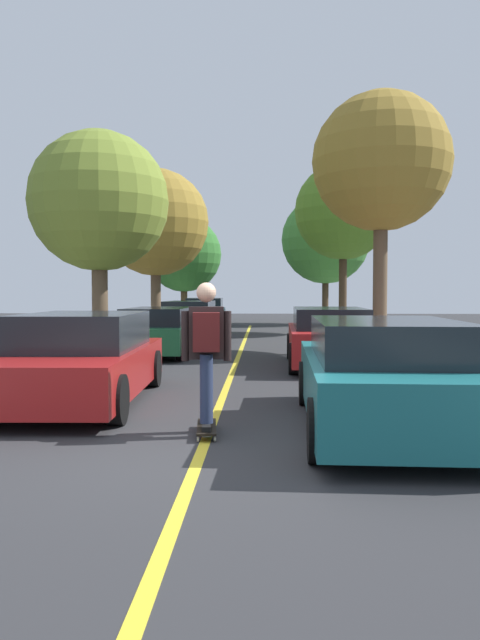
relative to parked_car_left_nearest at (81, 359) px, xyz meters
The scene contains 16 objects.
ground 3.52m from the parked_car_left_nearest, 52.41° to the right, with size 80.00×80.00×0.00m, color #2D2D30.
center_line 2.54m from the parked_car_left_nearest, 30.80° to the left, with size 0.12×39.20×0.01m, color gold.
parked_car_left_nearest is the anchor object (origin of this frame).
parked_car_left_near 7.00m from the parked_car_left_nearest, 89.99° to the left, with size 1.91×4.42×1.24m.
parked_car_left_far 13.48m from the parked_car_left_nearest, 89.99° to the left, with size 2.05×4.29×1.32m.
parked_car_left_farthest 19.55m from the parked_car_left_nearest, 90.00° to the left, with size 2.02×4.28×1.37m.
parked_car_right_nearest 4.55m from the parked_car_left_nearest, 21.89° to the right, with size 2.08×4.54×1.33m.
parked_car_right_near 6.21m from the parked_car_left_nearest, 47.21° to the left, with size 1.93×4.28×1.31m.
street_tree_left_nearest 8.20m from the parked_car_left_nearest, 102.91° to the left, with size 3.75×3.75×5.83m.
street_tree_left_near 16.40m from the parked_car_left_nearest, 96.00° to the left, with size 4.36×4.36×6.53m.
street_tree_left_far 25.04m from the parked_car_left_nearest, 93.85° to the left, with size 4.16×4.16×5.67m.
street_tree_right_nearest 10.52m from the parked_car_left_nearest, 51.83° to the left, with size 3.69×3.69×6.84m.
street_tree_right_near 16.85m from the parked_car_left_nearest, 68.86° to the left, with size 3.82×3.82×6.60m.
street_tree_right_far 23.10m from the parked_car_left_nearest, 75.05° to the left, with size 4.45×4.45×6.38m.
skateboard 2.98m from the parked_car_left_nearest, 44.35° to the right, with size 0.29×0.86×0.10m.
skateboarder 2.98m from the parked_car_left_nearest, 44.79° to the right, with size 0.59×0.71×1.67m.
Camera 1 is at (0.64, -6.36, 1.67)m, focal length 34.35 mm.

